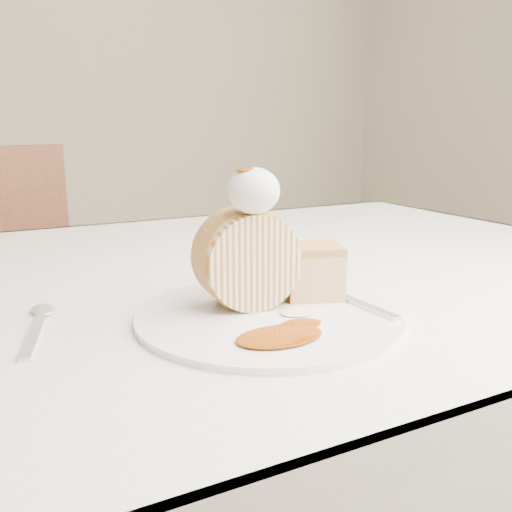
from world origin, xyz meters
TOP-DOWN VIEW (x-y plane):
  - table at (0.00, 0.20)m, footprint 1.40×0.90m
  - plate at (-0.00, -0.01)m, footprint 0.36×0.36m
  - roulade_slice at (-0.01, 0.02)m, footprint 0.11×0.07m
  - cake_chunk at (0.07, 0.02)m, footprint 0.08×0.08m
  - whipped_cream at (-0.01, 0.00)m, footprint 0.05×0.05m
  - caramel_drizzle at (-0.02, 0.00)m, footprint 0.03×0.02m
  - caramel_pool at (-0.03, -0.08)m, footprint 0.10×0.08m
  - fork at (0.10, -0.03)m, footprint 0.03×0.17m
  - spoon at (-0.23, 0.05)m, footprint 0.06×0.14m

SIDE VIEW (x-z plane):
  - table at x=0.00m, z-range 0.29..1.04m
  - spoon at x=-0.23m, z-range 0.75..0.75m
  - plate at x=0.00m, z-range 0.75..0.76m
  - fork at x=0.10m, z-range 0.76..0.76m
  - caramel_pool at x=-0.03m, z-range 0.76..0.76m
  - cake_chunk at x=0.07m, z-range 0.76..0.81m
  - roulade_slice at x=-0.01m, z-range 0.76..0.86m
  - whipped_cream at x=-0.01m, z-range 0.86..0.91m
  - caramel_drizzle at x=-0.02m, z-range 0.91..0.91m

